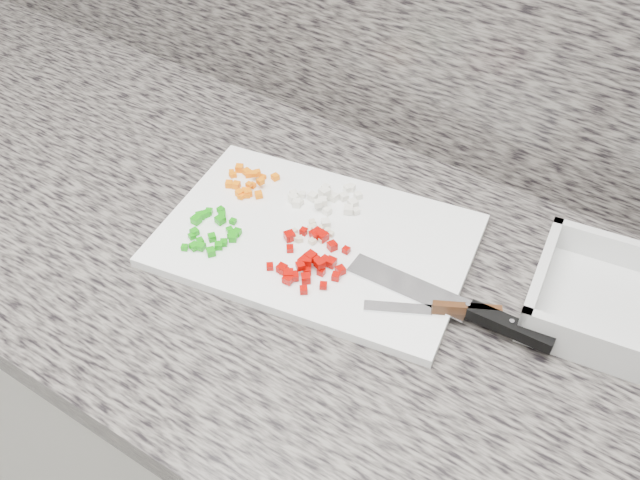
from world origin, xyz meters
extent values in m
cube|color=beige|center=(0.00, 1.44, 0.43)|extent=(3.92, 0.62, 0.86)
cube|color=#655F59|center=(0.00, 1.44, 0.88)|extent=(3.96, 0.64, 0.04)
cube|color=white|center=(-0.02, 1.47, 0.91)|extent=(0.44, 0.33, 0.01)
cube|color=orange|center=(-0.15, 1.51, 0.92)|extent=(0.01, 0.01, 0.01)
cube|color=orange|center=(-0.16, 1.53, 0.93)|extent=(0.01, 0.01, 0.01)
cube|color=orange|center=(-0.15, 1.49, 0.92)|extent=(0.01, 0.01, 0.01)
cube|color=orange|center=(-0.17, 1.50, 0.92)|extent=(0.01, 0.01, 0.01)
cube|color=orange|center=(-0.17, 1.53, 0.92)|extent=(0.01, 0.01, 0.01)
cube|color=orange|center=(-0.18, 1.49, 0.92)|extent=(0.01, 0.01, 0.01)
cube|color=orange|center=(-0.16, 1.49, 0.92)|extent=(0.01, 0.01, 0.01)
cube|color=orange|center=(-0.20, 1.52, 0.92)|extent=(0.01, 0.01, 0.01)
cube|color=orange|center=(-0.15, 1.53, 0.92)|extent=(0.01, 0.01, 0.01)
cube|color=orange|center=(-0.19, 1.53, 0.92)|extent=(0.01, 0.01, 0.01)
cube|color=orange|center=(-0.16, 1.53, 0.92)|extent=(0.01, 0.01, 0.01)
cube|color=orange|center=(-0.18, 1.53, 0.92)|extent=(0.01, 0.01, 0.01)
cube|color=orange|center=(-0.15, 1.50, 0.92)|extent=(0.01, 0.01, 0.01)
cube|color=orange|center=(-0.14, 1.49, 0.92)|extent=(0.01, 0.01, 0.01)
cube|color=orange|center=(-0.14, 1.52, 0.93)|extent=(0.01, 0.01, 0.01)
cube|color=orange|center=(-0.19, 1.51, 0.92)|extent=(0.01, 0.01, 0.01)
cube|color=orange|center=(-0.19, 1.52, 0.92)|extent=(0.01, 0.01, 0.01)
cube|color=orange|center=(-0.15, 1.48, 0.92)|extent=(0.01, 0.01, 0.01)
cube|color=orange|center=(-0.13, 1.50, 0.92)|extent=(0.01, 0.01, 0.01)
cube|color=orange|center=(-0.13, 1.54, 0.92)|extent=(0.01, 0.01, 0.01)
cube|color=orange|center=(-0.15, 1.49, 0.92)|extent=(0.01, 0.01, 0.01)
cube|color=white|center=(-0.06, 1.56, 0.92)|extent=(0.01, 0.01, 0.01)
cube|color=white|center=(-0.04, 1.53, 0.93)|extent=(0.02, 0.02, 0.01)
cube|color=white|center=(-0.08, 1.51, 0.92)|extent=(0.01, 0.01, 0.01)
cube|color=white|center=(-0.03, 1.56, 0.92)|extent=(0.01, 0.01, 0.01)
cube|color=white|center=(-0.02, 1.50, 0.92)|extent=(0.02, 0.02, 0.01)
cube|color=white|center=(-0.03, 1.52, 0.92)|extent=(0.01, 0.01, 0.01)
cube|color=white|center=(-0.01, 1.54, 0.92)|extent=(0.02, 0.02, 0.01)
cube|color=white|center=(-0.05, 1.54, 0.93)|extent=(0.02, 0.02, 0.01)
cube|color=white|center=(-0.03, 1.58, 0.92)|extent=(0.01, 0.01, 0.01)
cube|color=white|center=(-0.06, 1.54, 0.92)|extent=(0.01, 0.01, 0.01)
cube|color=white|center=(-0.07, 1.52, 0.92)|extent=(0.01, 0.01, 0.01)
cube|color=white|center=(-0.09, 1.53, 0.92)|extent=(0.01, 0.01, 0.01)
cube|color=white|center=(-0.03, 1.58, 0.92)|extent=(0.01, 0.01, 0.01)
cube|color=white|center=(-0.04, 1.55, 0.92)|extent=(0.01, 0.01, 0.01)
cube|color=white|center=(0.00, 1.54, 0.92)|extent=(0.01, 0.01, 0.01)
cube|color=white|center=(-0.05, 1.55, 0.92)|extent=(0.02, 0.02, 0.01)
cube|color=white|center=(-0.09, 1.52, 0.92)|extent=(0.02, 0.02, 0.01)
cube|color=white|center=(-0.08, 1.53, 0.92)|extent=(0.01, 0.01, 0.01)
cube|color=white|center=(-0.01, 1.55, 0.92)|extent=(0.02, 0.02, 0.01)
cube|color=white|center=(-0.01, 1.57, 0.92)|extent=(0.01, 0.01, 0.01)
cube|color=white|center=(-0.04, 1.52, 0.93)|extent=(0.01, 0.01, 0.01)
cube|color=#148F0D|center=(-0.17, 1.42, 0.92)|extent=(0.01, 0.01, 0.01)
cube|color=#148F0D|center=(-0.17, 1.43, 0.92)|extent=(0.01, 0.01, 0.01)
cube|color=#148F0D|center=(-0.13, 1.43, 0.92)|extent=(0.01, 0.01, 0.01)
cube|color=#148F0D|center=(-0.17, 1.42, 0.92)|extent=(0.01, 0.01, 0.01)
cube|color=#148F0D|center=(-0.13, 1.37, 0.92)|extent=(0.01, 0.01, 0.01)
cube|color=#148F0D|center=(-0.17, 1.43, 0.92)|extent=(0.01, 0.01, 0.01)
cube|color=#148F0D|center=(-0.17, 1.41, 0.92)|extent=(0.01, 0.01, 0.01)
cube|color=#148F0D|center=(-0.15, 1.44, 0.92)|extent=(0.01, 0.01, 0.01)
cube|color=#148F0D|center=(-0.16, 1.39, 0.92)|extent=(0.01, 0.01, 0.01)
cube|color=#148F0D|center=(-0.14, 1.43, 0.92)|extent=(0.01, 0.01, 0.01)
cube|color=#148F0D|center=(-0.11, 1.37, 0.92)|extent=(0.01, 0.01, 0.01)
cube|color=#148F0D|center=(-0.11, 1.40, 0.92)|extent=(0.01, 0.01, 0.01)
cube|color=#148F0D|center=(-0.11, 1.39, 0.92)|extent=(0.01, 0.01, 0.01)
cube|color=#148F0D|center=(-0.11, 1.42, 0.92)|extent=(0.01, 0.01, 0.01)
cube|color=#148F0D|center=(-0.15, 1.44, 0.92)|extent=(0.01, 0.01, 0.01)
cube|color=#148F0D|center=(-0.15, 1.38, 0.92)|extent=(0.01, 0.01, 0.01)
cube|color=#148F0D|center=(-0.11, 1.41, 0.92)|extent=(0.01, 0.01, 0.01)
cube|color=#148F0D|center=(-0.13, 1.39, 0.92)|extent=(0.01, 0.01, 0.01)
cube|color=#148F0D|center=(-0.11, 1.41, 0.92)|extent=(0.01, 0.01, 0.01)
cube|color=#148F0D|center=(-0.14, 1.37, 0.92)|extent=(0.01, 0.01, 0.01)
cube|color=#148F0D|center=(-0.15, 1.36, 0.92)|extent=(0.01, 0.01, 0.01)
cube|color=#148F0D|center=(-0.12, 1.42, 0.92)|extent=(0.01, 0.01, 0.01)
cube|color=#148F0D|center=(-0.14, 1.38, 0.92)|extent=(0.01, 0.01, 0.01)
cube|color=#9D0602|center=(0.03, 1.44, 0.92)|extent=(0.01, 0.01, 0.01)
cube|color=#9D0602|center=(0.01, 1.41, 0.92)|extent=(0.01, 0.01, 0.01)
cube|color=#9D0602|center=(-0.03, 1.39, 0.92)|extent=(0.01, 0.01, 0.01)
cube|color=#9D0602|center=(0.00, 1.42, 0.92)|extent=(0.01, 0.01, 0.01)
cube|color=#9D0602|center=(0.02, 1.42, 0.92)|extent=(0.01, 0.01, 0.01)
cube|color=#9D0602|center=(-0.03, 1.43, 0.92)|extent=(0.01, 0.01, 0.01)
cube|color=#9D0602|center=(0.00, 1.42, 0.93)|extent=(0.02, 0.02, 0.01)
cube|color=#9D0602|center=(-0.02, 1.47, 0.92)|extent=(0.02, 0.02, 0.01)
cube|color=#9D0602|center=(0.03, 1.47, 0.92)|extent=(0.01, 0.01, 0.01)
cube|color=#9D0602|center=(0.02, 1.40, 0.92)|extent=(0.02, 0.02, 0.01)
cube|color=#9D0602|center=(0.02, 1.44, 0.92)|extent=(0.01, 0.01, 0.01)
cube|color=#9D0602|center=(0.01, 1.43, 0.93)|extent=(0.01, 0.01, 0.01)
cube|color=#9D0602|center=(0.02, 1.42, 0.93)|extent=(0.01, 0.01, 0.01)
cube|color=#9D0602|center=(-0.01, 1.47, 0.92)|extent=(0.01, 0.01, 0.01)
cube|color=#9D0602|center=(0.00, 1.41, 0.93)|extent=(0.01, 0.01, 0.01)
cube|color=#9D0602|center=(0.04, 1.42, 0.92)|extent=(0.01, 0.01, 0.01)
cube|color=#9D0602|center=(-0.01, 1.39, 0.92)|extent=(0.02, 0.02, 0.01)
cube|color=#9D0602|center=(-0.02, 1.48, 0.92)|extent=(0.01, 0.01, 0.01)
cube|color=#9D0602|center=(0.01, 1.47, 0.92)|extent=(0.01, 0.01, 0.01)
cube|color=#9D0602|center=(-0.02, 1.40, 0.92)|extent=(0.01, 0.01, 0.01)
cube|color=#9D0602|center=(0.00, 1.39, 0.92)|extent=(0.02, 0.02, 0.01)
cube|color=#9D0602|center=(0.00, 1.43, 0.93)|extent=(0.01, 0.01, 0.01)
cube|color=#9D0602|center=(0.04, 1.40, 0.92)|extent=(0.01, 0.01, 0.01)
cube|color=#9D0602|center=(0.00, 1.39, 0.92)|extent=(0.01, 0.01, 0.01)
cube|color=#9D0602|center=(-0.04, 1.47, 0.92)|extent=(0.01, 0.01, 0.01)
cube|color=#9D0602|center=(0.02, 1.38, 0.92)|extent=(0.01, 0.01, 0.01)
cube|color=#9D0602|center=(-0.01, 1.40, 0.92)|extent=(0.01, 0.01, 0.01)
cube|color=#9D0602|center=(-0.04, 1.45, 0.92)|extent=(0.01, 0.01, 0.01)
cube|color=#9D0602|center=(-0.04, 1.45, 0.92)|extent=(0.02, 0.02, 0.01)
cube|color=#9D0602|center=(0.04, 1.44, 0.92)|extent=(0.01, 0.01, 0.01)
cube|color=beige|center=(-0.03, 1.48, 0.92)|extent=(0.01, 0.01, 0.01)
cube|color=beige|center=(-0.02, 1.49, 0.92)|extent=(0.01, 0.01, 0.00)
cube|color=beige|center=(-0.03, 1.46, 0.92)|extent=(0.01, 0.01, 0.01)
cube|color=beige|center=(-0.04, 1.49, 0.92)|extent=(0.01, 0.01, 0.01)
cube|color=beige|center=(-0.03, 1.49, 0.92)|extent=(0.01, 0.01, 0.01)
cube|color=beige|center=(-0.01, 1.49, 0.92)|extent=(0.01, 0.01, 0.01)
cube|color=beige|center=(-0.01, 1.47, 0.92)|extent=(0.01, 0.01, 0.01)
cube|color=beige|center=(-0.02, 1.46, 0.92)|extent=(0.01, 0.01, 0.01)
cube|color=beige|center=(-0.04, 1.45, 0.92)|extent=(0.01, 0.01, 0.01)
cube|color=beige|center=(-0.02, 1.48, 0.92)|extent=(0.01, 0.01, 0.01)
cube|color=beige|center=(-0.05, 1.46, 0.92)|extent=(0.01, 0.01, 0.01)
cube|color=beige|center=(0.00, 1.49, 0.92)|extent=(0.01, 0.01, 0.01)
cube|color=beige|center=(-0.02, 1.48, 0.92)|extent=(0.01, 0.01, 0.01)
cube|color=beige|center=(-0.03, 1.48, 0.92)|extent=(0.01, 0.01, 0.01)
cube|color=beige|center=(-0.03, 1.48, 0.92)|extent=(0.01, 0.01, 0.00)
cube|color=silver|center=(0.13, 1.46, 0.91)|extent=(0.16, 0.04, 0.00)
cube|color=black|center=(0.26, 1.46, 0.92)|extent=(0.10, 0.02, 0.02)
cylinder|color=silver|center=(0.26, 1.46, 0.93)|extent=(0.01, 0.01, 0.00)
cube|color=silver|center=(0.13, 1.42, 0.91)|extent=(0.08, 0.05, 0.00)
cube|color=#4E2913|center=(0.21, 1.46, 0.92)|extent=(0.08, 0.05, 0.02)
cylinder|color=silver|center=(0.21, 1.46, 0.93)|extent=(0.01, 0.01, 0.00)
cube|color=silver|center=(0.38, 1.57, 0.91)|extent=(0.27, 0.21, 0.01)
cube|color=silver|center=(0.39, 1.49, 0.93)|extent=(0.25, 0.05, 0.04)
cube|color=silver|center=(0.26, 1.55, 0.93)|extent=(0.04, 0.18, 0.04)
camera|label=1|loc=(0.36, 0.90, 1.56)|focal=40.00mm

